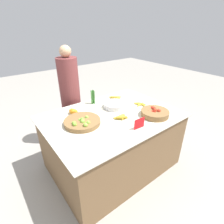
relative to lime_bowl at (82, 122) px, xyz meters
The scene contains 12 objects.
ground_plane 0.91m from the lime_bowl, ahead, with size 12.00×12.00×0.00m, color #A39E93.
market_table 0.58m from the lime_bowl, ahead, with size 1.63×1.19×0.79m.
lime_bowl is the anchor object (origin of this frame).
tomato_basket 0.89m from the lime_bowl, 24.47° to the right, with size 0.34×0.34×0.11m.
orange_pile 0.29m from the lime_bowl, 84.43° to the left, with size 0.09×0.12×0.08m.
metal_bowl 0.58m from the lime_bowl, 10.95° to the left, with size 0.31×0.31×0.07m.
price_sign 0.64m from the lime_bowl, 45.51° to the right, with size 0.14×0.02×0.12m.
veg_bundle 0.57m from the lime_bowl, 45.36° to the left, with size 0.06×0.06×0.20m.
banana_bunch_front_right 0.83m from the lime_bowl, 23.67° to the left, with size 0.17×0.21×0.05m.
banana_bunch_front_center 0.89m from the lime_bowl, ahead, with size 0.15×0.17×0.03m.
banana_bunch_middle_left 0.47m from the lime_bowl, 22.85° to the right, with size 0.17×0.14×0.05m.
vendor_person 0.82m from the lime_bowl, 73.44° to the left, with size 0.29×0.29×1.55m.
Camera 1 is at (-1.16, -1.50, 1.82)m, focal length 28.00 mm.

